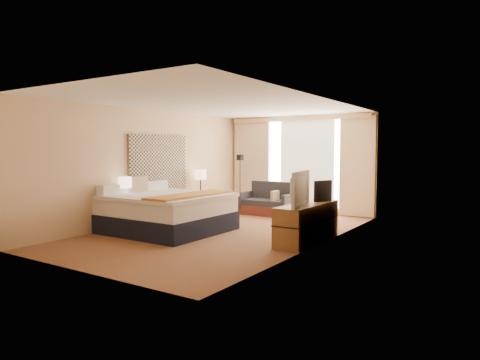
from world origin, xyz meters
The scene contains 21 objects.
floor centered at (0.00, 0.00, 0.00)m, with size 4.20×7.00×0.02m, color #5D241A.
ceiling centered at (0.00, 0.00, 2.60)m, with size 4.20×7.00×0.02m, color white.
wall_back centered at (0.00, 3.50, 1.30)m, with size 4.20×0.02×2.60m, color #E9BF8E.
wall_front centered at (0.00, -3.50, 1.30)m, with size 4.20×0.02×2.60m, color #E9BF8E.
wall_left centered at (-2.10, 0.00, 1.30)m, with size 0.02×7.00×2.60m, color #E9BF8E.
wall_right centered at (2.10, 0.00, 1.30)m, with size 0.02×7.00×2.60m, color #E9BF8E.
headboard centered at (-2.06, 0.20, 1.28)m, with size 0.06×1.85×1.50m, color black.
nightstand_left centered at (-1.87, -1.05, 0.28)m, with size 0.45×0.52×0.55m, color brown.
nightstand_right centered at (-1.87, 1.45, 0.28)m, with size 0.45×0.52×0.55m, color brown.
media_dresser centered at (1.83, 0.00, 0.35)m, with size 0.50×1.80×0.70m, color brown.
window centered at (0.25, 3.47, 1.32)m, with size 2.30×0.02×2.30m, color white.
curtains centered at (0.00, 3.39, 1.41)m, with size 4.12×0.19×2.56m.
bed centered at (-1.06, -0.65, 0.41)m, with size 2.29×2.09×1.11m.
loveseat centered at (-0.39, 2.49, 0.28)m, with size 1.36×0.73×0.85m.
floor_lamp centered at (-1.53, 2.88, 1.10)m, with size 0.20×0.20×1.55m.
desk_chair centered at (1.80, 0.53, 0.49)m, with size 0.55×0.55×1.11m.
lamp_left centered at (-1.86, -1.02, 0.99)m, with size 0.27×0.27×0.57m.
lamp_right centered at (-1.85, 1.50, 1.03)m, with size 0.30×0.30×0.62m.
tissue_box centered at (-1.81, -0.97, 0.61)m, with size 0.12×0.12×0.11m, color #80ABC6.
telephone centered at (-1.85, 1.46, 0.58)m, with size 0.17×0.13×0.07m, color black.
television centered at (1.78, -0.44, 1.01)m, with size 1.06×0.14×0.61m, color black.
Camera 1 is at (5.04, -7.14, 1.67)m, focal length 32.00 mm.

